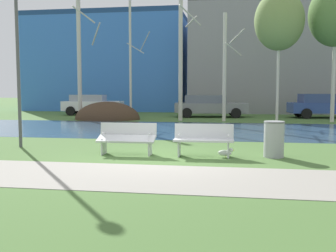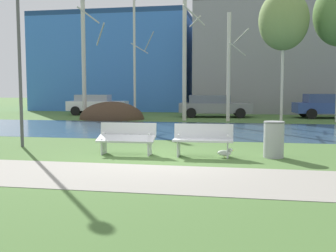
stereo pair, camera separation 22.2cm
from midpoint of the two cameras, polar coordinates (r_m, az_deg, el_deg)
ground_plane at (r=20.10m, az=4.78°, el=0.10°), size 120.00×120.00×0.00m
paved_path_strip at (r=8.30m, az=-3.32°, el=-7.25°), size 60.00×2.56×0.01m
river_band at (r=17.94m, az=4.11°, el=-0.50°), size 80.00×7.81×0.01m
soil_mound at (r=24.38m, az=-7.79°, el=0.97°), size 3.97×3.23×2.15m
bench_left at (r=11.10m, az=-5.36°, el=-1.65°), size 1.62×0.60×0.87m
bench_right at (r=10.73m, az=5.64°, el=-1.89°), size 1.62×0.61×0.87m
trash_bin at (r=10.93m, az=15.47°, el=-1.77°), size 0.56×0.56×0.96m
seagull at (r=10.68m, az=8.76°, el=-3.80°), size 0.44×0.16×0.26m
streetlamp at (r=13.38m, az=-20.16°, el=13.03°), size 0.32×0.32×5.55m
birch_far_left at (r=24.86m, az=-11.67°, el=10.79°), size 1.55×2.48×8.34m
birch_left at (r=24.10m, az=-4.48°, el=10.03°), size 1.29×2.04×7.56m
birch_center_left at (r=23.17m, az=2.73°, el=11.10°), size 1.31×2.14×8.18m
birch_center at (r=22.79m, az=9.03°, el=8.47°), size 1.20×2.02×6.05m
birch_center_right at (r=23.28m, az=16.49°, el=14.26°), size 2.70×2.70×7.16m
parked_van_nearest_white at (r=28.72m, az=-9.94°, el=3.11°), size 4.28×2.27×1.43m
parked_sedan_second_grey at (r=26.17m, az=6.79°, el=2.94°), size 4.83×2.47×1.43m
parked_hatch_third_blue at (r=27.11m, az=22.56°, el=2.74°), size 4.87×2.42×1.52m
building_blue_store at (r=36.67m, az=-7.17°, el=8.86°), size 13.34×7.87×8.27m
building_grey_warehouse at (r=34.79m, az=18.08°, el=9.17°), size 16.07×9.56×8.66m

